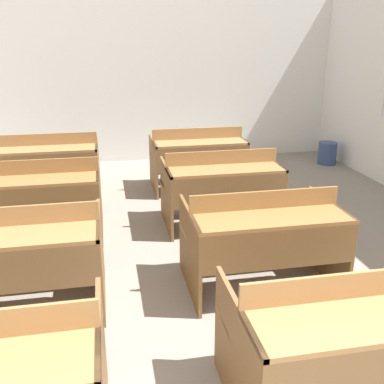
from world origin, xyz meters
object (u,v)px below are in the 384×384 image
bench_second_right (263,235)px  bench_back_left (50,163)px  bench_back_right (198,156)px  wastepaper_bin (327,153)px  bench_third_right (221,185)px  bench_front_right (346,335)px  bench_third_left (39,196)px  bench_second_left (18,254)px

bench_second_right → bench_back_left: (-1.95, 2.67, 0.00)m
bench_second_right → bench_back_right: same height
bench_back_left → wastepaper_bin: bearing=10.9°
bench_back_left → wastepaper_bin: size_ratio=3.37×
bench_back_left → bench_back_right: same height
wastepaper_bin → bench_third_right: bearing=-138.1°
bench_back_left → bench_second_right: bearing=-53.8°
bench_front_right → bench_third_right: 2.69m
bench_front_right → bench_back_right: size_ratio=1.00×
bench_third_right → bench_back_left: 2.35m
bench_third_left → wastepaper_bin: 4.82m
bench_second_right → bench_third_left: same height
bench_third_left → bench_front_right: bearing=-54.3°
bench_front_right → bench_third_left: same height
bench_third_left → bench_back_right: bearing=34.0°
bench_second_right → bench_third_left: bearing=144.8°
bench_second_right → bench_third_right: same height
bench_back_right → wastepaper_bin: size_ratio=3.37×
bench_second_left → wastepaper_bin: bench_second_left is taller
wastepaper_bin → bench_front_right: bearing=-116.2°
bench_front_right → bench_back_left: size_ratio=1.00×
bench_third_left → bench_third_right: 1.93m
bench_front_right → wastepaper_bin: bench_front_right is taller
bench_second_left → bench_third_right: (1.92, 1.34, 0.00)m
bench_front_right → bench_back_left: bearing=116.1°
bench_front_right → bench_second_left: bearing=144.9°
bench_third_left → bench_third_right: same height
bench_second_right → bench_back_right: (0.00, 2.66, 0.00)m
bench_second_right → bench_back_right: 2.66m
bench_second_left → bench_second_right: (1.92, -0.02, 0.00)m
bench_front_right → bench_second_right: bearing=90.1°
bench_back_right → bench_third_right: bearing=-90.2°
bench_back_left → bench_back_right: size_ratio=1.00×
bench_third_left → wastepaper_bin: (4.31, 2.14, -0.28)m
bench_back_left → bench_third_right: bearing=-33.7°
bench_second_left → bench_back_right: size_ratio=1.00×
bench_second_left → bench_back_left: bearing=90.7°
bench_third_right → bench_third_left: bearing=-179.9°
bench_second_right → bench_back_left: bearing=126.2°
bench_front_right → bench_second_left: size_ratio=1.00×
bench_third_left → bench_back_right: (1.93, 1.30, 0.00)m
bench_second_right → wastepaper_bin: 4.24m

